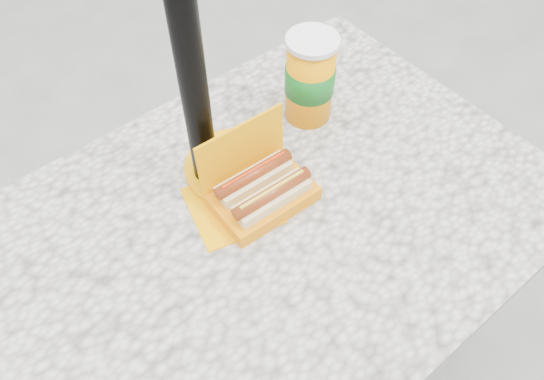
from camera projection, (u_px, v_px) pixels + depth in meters
ground at (261, 362)px, 1.62m from camera, size 60.00×60.00×0.00m
picnic_table at (256, 255)px, 1.11m from camera, size 1.20×0.80×0.75m
umbrella_pole at (185, 34)px, 0.82m from camera, size 0.05×0.05×2.20m
hotdog_box at (261, 190)px, 1.03m from camera, size 0.20×0.14×0.16m
fries_plate at (234, 168)px, 1.09m from camera, size 0.27×0.28×0.04m
soda_cup at (310, 79)px, 1.13m from camera, size 0.11×0.11×0.21m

